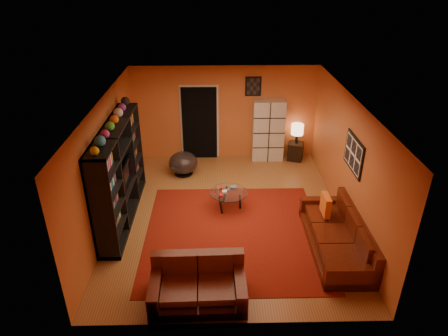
{
  "coord_description": "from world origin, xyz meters",
  "views": [
    {
      "loc": [
        -0.24,
        -7.38,
        4.98
      ],
      "look_at": [
        -0.08,
        0.1,
        1.11
      ],
      "focal_mm": 32.0,
      "sensor_mm": 36.0,
      "label": 1
    }
  ],
  "objects_px": {
    "tv": "(123,174)",
    "sofa": "(341,236)",
    "loveseat": "(198,283)",
    "coffee_table": "(229,194)",
    "bowl_chair": "(183,163)",
    "table_lamp": "(297,130)",
    "entertainment_unit": "(119,174)",
    "storage_cabinet": "(268,131)",
    "side_table": "(295,151)"
  },
  "relations": [
    {
      "from": "tv",
      "to": "sofa",
      "type": "bearing_deg",
      "value": -106.58
    },
    {
      "from": "loveseat",
      "to": "side_table",
      "type": "height_order",
      "value": "loveseat"
    },
    {
      "from": "coffee_table",
      "to": "table_lamp",
      "type": "xyz_separation_m",
      "value": [
        1.96,
        2.5,
        0.52
      ]
    },
    {
      "from": "sofa",
      "to": "bowl_chair",
      "type": "xyz_separation_m",
      "value": [
        -3.25,
        3.13,
        0.04
      ]
    },
    {
      "from": "sofa",
      "to": "table_lamp",
      "type": "bearing_deg",
      "value": 92.85
    },
    {
      "from": "loveseat",
      "to": "bowl_chair",
      "type": "xyz_separation_m",
      "value": [
        -0.55,
        4.34,
        0.04
      ]
    },
    {
      "from": "sofa",
      "to": "side_table",
      "type": "bearing_deg",
      "value": 92.85
    },
    {
      "from": "storage_cabinet",
      "to": "bowl_chair",
      "type": "distance_m",
      "value": 2.52
    },
    {
      "from": "entertainment_unit",
      "to": "side_table",
      "type": "relative_size",
      "value": 6.0
    },
    {
      "from": "entertainment_unit",
      "to": "tv",
      "type": "bearing_deg",
      "value": 62.78
    },
    {
      "from": "tv",
      "to": "sofa",
      "type": "xyz_separation_m",
      "value": [
        4.37,
        -1.3,
        -0.7
      ]
    },
    {
      "from": "coffee_table",
      "to": "entertainment_unit",
      "type": "bearing_deg",
      "value": -173.84
    },
    {
      "from": "bowl_chair",
      "to": "storage_cabinet",
      "type": "bearing_deg",
      "value": 20.8
    },
    {
      "from": "bowl_chair",
      "to": "table_lamp",
      "type": "xyz_separation_m",
      "value": [
        3.09,
        0.82,
        0.57
      ]
    },
    {
      "from": "bowl_chair",
      "to": "loveseat",
      "type": "bearing_deg",
      "value": -82.79
    },
    {
      "from": "tv",
      "to": "storage_cabinet",
      "type": "height_order",
      "value": "storage_cabinet"
    },
    {
      "from": "sofa",
      "to": "coffee_table",
      "type": "relative_size",
      "value": 2.83
    },
    {
      "from": "loveseat",
      "to": "coffee_table",
      "type": "xyz_separation_m",
      "value": [
        0.59,
        2.66,
        0.1
      ]
    },
    {
      "from": "tv",
      "to": "storage_cabinet",
      "type": "xyz_separation_m",
      "value": [
        3.41,
        2.7,
        -0.13
      ]
    },
    {
      "from": "storage_cabinet",
      "to": "table_lamp",
      "type": "bearing_deg",
      "value": -3.43
    },
    {
      "from": "entertainment_unit",
      "to": "table_lamp",
      "type": "distance_m",
      "value": 5.07
    },
    {
      "from": "tv",
      "to": "loveseat",
      "type": "distance_m",
      "value": 3.09
    },
    {
      "from": "entertainment_unit",
      "to": "coffee_table",
      "type": "xyz_separation_m",
      "value": [
        2.3,
        0.25,
        -0.67
      ]
    },
    {
      "from": "sofa",
      "to": "tv",
      "type": "bearing_deg",
      "value": 163.93
    },
    {
      "from": "coffee_table",
      "to": "tv",
      "type": "bearing_deg",
      "value": -176.17
    },
    {
      "from": "storage_cabinet",
      "to": "table_lamp",
      "type": "relative_size",
      "value": 3.1
    },
    {
      "from": "sofa",
      "to": "table_lamp",
      "type": "xyz_separation_m",
      "value": [
        -0.16,
        3.95,
        0.61
      ]
    },
    {
      "from": "sofa",
      "to": "table_lamp",
      "type": "distance_m",
      "value": 4.0
    },
    {
      "from": "entertainment_unit",
      "to": "sofa",
      "type": "height_order",
      "value": "entertainment_unit"
    },
    {
      "from": "sofa",
      "to": "bowl_chair",
      "type": "relative_size",
      "value": 3.14
    },
    {
      "from": "sofa",
      "to": "bowl_chair",
      "type": "bearing_deg",
      "value": 136.64
    },
    {
      "from": "coffee_table",
      "to": "table_lamp",
      "type": "bearing_deg",
      "value": 51.96
    },
    {
      "from": "bowl_chair",
      "to": "entertainment_unit",
      "type": "bearing_deg",
      "value": -121.12
    },
    {
      "from": "loveseat",
      "to": "bowl_chair",
      "type": "distance_m",
      "value": 4.38
    },
    {
      "from": "entertainment_unit",
      "to": "bowl_chair",
      "type": "xyz_separation_m",
      "value": [
        1.16,
        1.93,
        -0.72
      ]
    },
    {
      "from": "bowl_chair",
      "to": "table_lamp",
      "type": "height_order",
      "value": "table_lamp"
    },
    {
      "from": "entertainment_unit",
      "to": "coffee_table",
      "type": "relative_size",
      "value": 3.57
    },
    {
      "from": "table_lamp",
      "to": "storage_cabinet",
      "type": "bearing_deg",
      "value": 176.38
    },
    {
      "from": "loveseat",
      "to": "bowl_chair",
      "type": "relative_size",
      "value": 2.08
    },
    {
      "from": "entertainment_unit",
      "to": "bowl_chair",
      "type": "relative_size",
      "value": 3.97
    },
    {
      "from": "sofa",
      "to": "loveseat",
      "type": "distance_m",
      "value": 2.96
    },
    {
      "from": "sofa",
      "to": "storage_cabinet",
      "type": "height_order",
      "value": "storage_cabinet"
    },
    {
      "from": "sofa",
      "to": "loveseat",
      "type": "xyz_separation_m",
      "value": [
        -2.7,
        -1.21,
        0.0
      ]
    },
    {
      "from": "storage_cabinet",
      "to": "sofa",
      "type": "bearing_deg",
      "value": -76.43
    },
    {
      "from": "sofa",
      "to": "table_lamp",
      "type": "height_order",
      "value": "table_lamp"
    },
    {
      "from": "entertainment_unit",
      "to": "table_lamp",
      "type": "relative_size",
      "value": 5.42
    },
    {
      "from": "coffee_table",
      "to": "storage_cabinet",
      "type": "height_order",
      "value": "storage_cabinet"
    },
    {
      "from": "tv",
      "to": "bowl_chair",
      "type": "distance_m",
      "value": 2.24
    },
    {
      "from": "storage_cabinet",
      "to": "coffee_table",
      "type": "bearing_deg",
      "value": -114.39
    },
    {
      "from": "bowl_chair",
      "to": "tv",
      "type": "bearing_deg",
      "value": -121.31
    }
  ]
}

